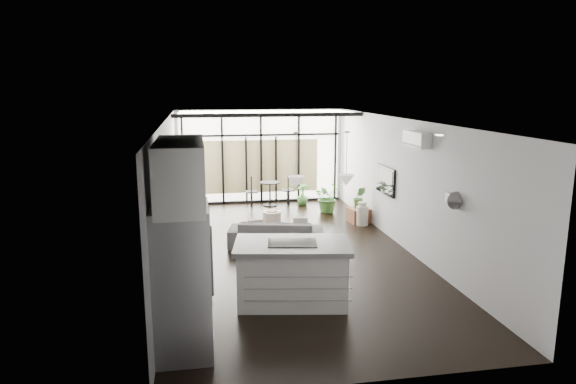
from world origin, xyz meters
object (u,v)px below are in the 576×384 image
object	(u,v)px
pouf	(272,219)
island	(292,273)
sofa	(276,229)
milk_can	(362,214)
tv	(385,180)
fridge	(181,280)
console_bench	(273,235)

from	to	relation	value
pouf	island	bearing A→B (deg)	-94.35
sofa	milk_can	bearing A→B (deg)	-137.39
island	tv	xyz separation A→B (m)	(2.90, 3.55, 0.79)
sofa	milk_can	distance (m)	2.79
tv	pouf	bearing A→B (deg)	155.81
island	milk_can	distance (m)	5.11
fridge	milk_can	distance (m)	7.18
fridge	console_bench	bearing A→B (deg)	66.85
console_bench	milk_can	bearing A→B (deg)	24.70
fridge	console_bench	xyz separation A→B (m)	(1.87, 4.38, -0.77)
island	sofa	world-z (taller)	island
fridge	tv	size ratio (longest dim) A/B	1.81
pouf	tv	size ratio (longest dim) A/B	0.43
island	console_bench	xyz separation A→B (m)	(0.15, 3.08, -0.28)
fridge	milk_can	bearing A→B (deg)	52.51
console_bench	tv	world-z (taller)	tv
fridge	console_bench	size ratio (longest dim) A/B	1.39
sofa	console_bench	xyz separation A→B (m)	(-0.05, 0.08, -0.17)
island	sofa	distance (m)	3.01
sofa	pouf	xyz separation A→B (m)	(0.16, 1.70, -0.21)
sofa	pouf	distance (m)	1.72
sofa	tv	distance (m)	2.90
fridge	pouf	xyz separation A→B (m)	(2.08, 5.99, -0.81)
fridge	tv	world-z (taller)	fridge
island	milk_can	xyz separation A→B (m)	(2.63, 4.37, -0.20)
island	fridge	distance (m)	2.21
milk_can	tv	xyz separation A→B (m)	(0.27, -0.82, 1.00)
sofa	pouf	bearing A→B (deg)	-82.16
console_bench	pouf	size ratio (longest dim) A/B	3.04
console_bench	fridge	bearing A→B (deg)	-116.01
sofa	pouf	size ratio (longest dim) A/B	4.38
tv	sofa	bearing A→B (deg)	-168.41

